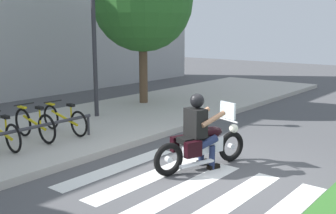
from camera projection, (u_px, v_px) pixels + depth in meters
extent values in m
plane|color=#4C4C4F|center=(213.00, 175.00, 7.18)|extent=(48.00, 48.00, 0.00)
cube|color=#B7B2A8|center=(60.00, 131.00, 9.92)|extent=(24.00, 4.40, 0.15)
cube|color=white|center=(229.00, 201.00, 6.07)|extent=(2.80, 0.40, 0.01)
cube|color=white|center=(186.00, 188.00, 6.56)|extent=(2.80, 0.40, 0.01)
cube|color=white|center=(150.00, 177.00, 7.05)|extent=(2.80, 0.40, 0.01)
cube|color=white|center=(118.00, 167.00, 7.55)|extent=(2.80, 0.40, 0.01)
torus|color=black|center=(231.00, 146.00, 7.87)|extent=(0.61, 0.29, 0.60)
cylinder|color=silver|center=(231.00, 146.00, 7.87)|extent=(0.13, 0.13, 0.11)
torus|color=black|center=(169.00, 159.00, 7.08)|extent=(0.61, 0.29, 0.60)
cylinder|color=silver|center=(169.00, 159.00, 7.08)|extent=(0.13, 0.13, 0.11)
cube|color=silver|center=(202.00, 145.00, 7.45)|extent=(0.86, 0.51, 0.28)
ellipsoid|color=black|center=(210.00, 132.00, 7.51)|extent=(0.58, 0.43, 0.22)
cube|color=black|center=(193.00, 139.00, 7.31)|extent=(0.62, 0.44, 0.10)
cube|color=black|center=(179.00, 143.00, 7.42)|extent=(0.34, 0.21, 0.28)
cube|color=black|center=(193.00, 149.00, 7.06)|extent=(0.34, 0.21, 0.28)
cylinder|color=silver|center=(226.00, 120.00, 7.68)|extent=(0.22, 0.60, 0.03)
sphere|color=white|center=(234.00, 129.00, 7.83)|extent=(0.18, 0.18, 0.18)
cube|color=silver|center=(228.00, 110.00, 7.67)|extent=(0.16, 0.39, 0.32)
cylinder|color=silver|center=(197.00, 164.00, 7.22)|extent=(0.72, 0.30, 0.08)
cube|color=black|center=(196.00, 123.00, 7.28)|extent=(0.37, 0.46, 0.52)
sphere|color=black|center=(197.00, 101.00, 7.22)|extent=(0.26, 0.26, 0.26)
cylinder|color=#9E7051|center=(198.00, 115.00, 7.57)|extent=(0.52, 0.24, 0.26)
cylinder|color=#9E7051|center=(213.00, 119.00, 7.21)|extent=(0.52, 0.24, 0.26)
cylinder|color=#1E284C|center=(196.00, 139.00, 7.56)|extent=(0.46, 0.27, 0.24)
cylinder|color=#1E284C|center=(201.00, 153.00, 7.68)|extent=(0.11, 0.11, 0.45)
cube|color=black|center=(203.00, 162.00, 7.74)|extent=(0.26, 0.17, 0.08)
cylinder|color=#1E284C|center=(207.00, 143.00, 7.30)|extent=(0.46, 0.27, 0.24)
cylinder|color=#1E284C|center=(212.00, 158.00, 7.42)|extent=(0.11, 0.11, 0.45)
cube|color=black|center=(213.00, 167.00, 7.48)|extent=(0.26, 0.17, 0.08)
torus|color=black|center=(13.00, 138.00, 7.87)|extent=(0.07, 0.59, 0.59)
cylinder|color=gold|center=(0.00, 131.00, 8.18)|extent=(0.09, 0.90, 0.25)
cylinder|color=gold|center=(6.00, 126.00, 7.99)|extent=(0.04, 0.04, 0.36)
cube|color=black|center=(5.00, 117.00, 7.96)|extent=(0.11, 0.20, 0.06)
torus|color=black|center=(23.00, 122.00, 9.10)|extent=(0.07, 0.65, 0.65)
torus|color=black|center=(47.00, 129.00, 8.49)|extent=(0.07, 0.65, 0.65)
cylinder|color=gold|center=(34.00, 123.00, 8.78)|extent=(0.09, 0.85, 0.24)
cylinder|color=gold|center=(40.00, 117.00, 8.60)|extent=(0.04, 0.04, 0.40)
cube|color=black|center=(39.00, 108.00, 8.56)|extent=(0.11, 0.20, 0.06)
cylinder|color=black|center=(24.00, 104.00, 8.96)|extent=(0.48, 0.04, 0.03)
cube|color=gold|center=(22.00, 107.00, 9.03)|extent=(0.09, 0.28, 0.04)
torus|color=black|center=(51.00, 117.00, 9.75)|extent=(0.07, 0.60, 0.60)
torus|color=black|center=(79.00, 124.00, 9.05)|extent=(0.07, 0.60, 0.60)
cylinder|color=gold|center=(64.00, 118.00, 9.39)|extent=(0.09, 0.98, 0.26)
cylinder|color=gold|center=(71.00, 113.00, 9.19)|extent=(0.04, 0.04, 0.37)
cube|color=black|center=(71.00, 105.00, 9.15)|extent=(0.11, 0.20, 0.06)
cylinder|color=black|center=(53.00, 101.00, 9.61)|extent=(0.48, 0.04, 0.03)
cube|color=gold|center=(50.00, 104.00, 9.69)|extent=(0.09, 0.28, 0.04)
cylinder|color=#333338|center=(33.00, 127.00, 8.13)|extent=(2.97, 0.07, 0.07)
cylinder|color=#333338|center=(88.00, 125.00, 9.27)|extent=(0.06, 0.06, 0.45)
cylinder|color=#2D2D33|center=(95.00, 53.00, 10.99)|extent=(0.12, 0.12, 3.81)
cylinder|color=brown|center=(143.00, 72.00, 13.22)|extent=(0.28, 0.28, 2.30)
sphere|color=#2D6B28|center=(143.00, 1.00, 12.78)|extent=(3.23, 3.23, 3.23)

